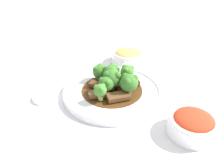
{
  "coord_description": "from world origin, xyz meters",
  "views": [
    {
      "loc": [
        0.5,
        -0.17,
        0.36
      ],
      "look_at": [
        0.0,
        0.0,
        0.03
      ],
      "focal_mm": 35.0,
      "sensor_mm": 36.0,
      "label": 1
    }
  ],
  "objects_px": {
    "broccoli_floret_6": "(111,73)",
    "sauce_dish": "(43,98)",
    "side_bowl_appetizer": "(128,56)",
    "broccoli_floret_3": "(100,90)",
    "broccoli_floret_4": "(113,78)",
    "beef_strip_2": "(101,86)",
    "beef_strip_3": "(119,96)",
    "main_plate": "(112,91)",
    "serving_spoon": "(119,72)",
    "broccoli_floret_1": "(113,70)",
    "beef_strip_1": "(127,84)",
    "side_bowl_kimchi": "(192,124)",
    "broccoli_floret_7": "(100,71)",
    "broccoli_floret_2": "(127,71)",
    "broccoli_floret_5": "(129,83)",
    "beef_strip_0": "(97,94)",
    "broccoli_floret_0": "(106,84)"
  },
  "relations": [
    {
      "from": "broccoli_floret_0",
      "to": "broccoli_floret_4",
      "type": "distance_m",
      "value": 0.03
    },
    {
      "from": "beef_strip_1",
      "to": "serving_spoon",
      "type": "height_order",
      "value": "same"
    },
    {
      "from": "beef_strip_0",
      "to": "broccoli_floret_6",
      "type": "bearing_deg",
      "value": 133.68
    },
    {
      "from": "broccoli_floret_2",
      "to": "serving_spoon",
      "type": "height_order",
      "value": "broccoli_floret_2"
    },
    {
      "from": "broccoli_floret_0",
      "to": "broccoli_floret_6",
      "type": "xyz_separation_m",
      "value": [
        -0.05,
        0.03,
        0.0
      ]
    },
    {
      "from": "beef_strip_0",
      "to": "beef_strip_1",
      "type": "height_order",
      "value": "beef_strip_1"
    },
    {
      "from": "beef_strip_2",
      "to": "beef_strip_3",
      "type": "height_order",
      "value": "same"
    },
    {
      "from": "broccoli_floret_6",
      "to": "broccoli_floret_7",
      "type": "height_order",
      "value": "broccoli_floret_6"
    },
    {
      "from": "beef_strip_0",
      "to": "beef_strip_2",
      "type": "xyz_separation_m",
      "value": [
        -0.04,
        0.02,
        0.0
      ]
    },
    {
      "from": "broccoli_floret_6",
      "to": "sauce_dish",
      "type": "xyz_separation_m",
      "value": [
        0.0,
        -0.2,
        -0.04
      ]
    },
    {
      "from": "broccoli_floret_0",
      "to": "side_bowl_appetizer",
      "type": "relative_size",
      "value": 0.42
    },
    {
      "from": "beef_strip_3",
      "to": "broccoli_floret_6",
      "type": "xyz_separation_m",
      "value": [
        -0.09,
        0.01,
        0.02
      ]
    },
    {
      "from": "broccoli_floret_5",
      "to": "side_bowl_kimchi",
      "type": "xyz_separation_m",
      "value": [
        0.17,
        0.08,
        -0.03
      ]
    },
    {
      "from": "beef_strip_2",
      "to": "serving_spoon",
      "type": "relative_size",
      "value": 0.33
    },
    {
      "from": "broccoli_floret_0",
      "to": "broccoli_floret_2",
      "type": "distance_m",
      "value": 0.09
    },
    {
      "from": "side_bowl_appetizer",
      "to": "broccoli_floret_3",
      "type": "bearing_deg",
      "value": -37.28
    },
    {
      "from": "broccoli_floret_1",
      "to": "broccoli_floret_2",
      "type": "bearing_deg",
      "value": 56.05
    },
    {
      "from": "broccoli_floret_0",
      "to": "side_bowl_kimchi",
      "type": "relative_size",
      "value": 0.44
    },
    {
      "from": "beef_strip_3",
      "to": "broccoli_floret_6",
      "type": "distance_m",
      "value": 0.09
    },
    {
      "from": "beef_strip_0",
      "to": "broccoli_floret_2",
      "type": "bearing_deg",
      "value": 115.11
    },
    {
      "from": "beef_strip_3",
      "to": "main_plate",
      "type": "bearing_deg",
      "value": -178.62
    },
    {
      "from": "main_plate",
      "to": "broccoli_floret_7",
      "type": "height_order",
      "value": "broccoli_floret_7"
    },
    {
      "from": "broccoli_floret_7",
      "to": "sauce_dish",
      "type": "distance_m",
      "value": 0.18
    },
    {
      "from": "main_plate",
      "to": "broccoli_floret_4",
      "type": "height_order",
      "value": "broccoli_floret_4"
    },
    {
      "from": "beef_strip_3",
      "to": "broccoli_floret_1",
      "type": "distance_m",
      "value": 0.11
    },
    {
      "from": "beef_strip_0",
      "to": "beef_strip_1",
      "type": "xyz_separation_m",
      "value": [
        -0.02,
        0.1,
        0.0
      ]
    },
    {
      "from": "beef_strip_0",
      "to": "beef_strip_1",
      "type": "relative_size",
      "value": 0.67
    },
    {
      "from": "beef_strip_1",
      "to": "beef_strip_2",
      "type": "relative_size",
      "value": 1.08
    },
    {
      "from": "main_plate",
      "to": "beef_strip_3",
      "type": "distance_m",
      "value": 0.05
    },
    {
      "from": "main_plate",
      "to": "beef_strip_2",
      "type": "bearing_deg",
      "value": -118.37
    },
    {
      "from": "beef_strip_1",
      "to": "side_bowl_kimchi",
      "type": "height_order",
      "value": "side_bowl_kimchi"
    },
    {
      "from": "broccoli_floret_7",
      "to": "side_bowl_kimchi",
      "type": "relative_size",
      "value": 0.44
    },
    {
      "from": "broccoli_floret_7",
      "to": "broccoli_floret_2",
      "type": "bearing_deg",
      "value": 67.58
    },
    {
      "from": "broccoli_floret_3",
      "to": "broccoli_floret_4",
      "type": "relative_size",
      "value": 0.78
    },
    {
      "from": "beef_strip_2",
      "to": "broccoli_floret_5",
      "type": "xyz_separation_m",
      "value": [
        0.05,
        0.07,
        0.03
      ]
    },
    {
      "from": "broccoli_floret_3",
      "to": "side_bowl_appetizer",
      "type": "xyz_separation_m",
      "value": [
        -0.22,
        0.17,
        -0.02
      ]
    },
    {
      "from": "beef_strip_1",
      "to": "broccoli_floret_2",
      "type": "bearing_deg",
      "value": 158.75
    },
    {
      "from": "beef_strip_1",
      "to": "broccoli_floret_5",
      "type": "height_order",
      "value": "broccoli_floret_5"
    },
    {
      "from": "sauce_dish",
      "to": "broccoli_floret_3",
      "type": "bearing_deg",
      "value": 62.74
    },
    {
      "from": "beef_strip_1",
      "to": "broccoli_floret_7",
      "type": "bearing_deg",
      "value": -134.32
    },
    {
      "from": "broccoli_floret_2",
      "to": "broccoli_floret_5",
      "type": "xyz_separation_m",
      "value": [
        0.07,
        -0.02,
        0.0
      ]
    },
    {
      "from": "beef_strip_2",
      "to": "broccoli_floret_7",
      "type": "bearing_deg",
      "value": 166.82
    },
    {
      "from": "beef_strip_2",
      "to": "broccoli_floret_3",
      "type": "bearing_deg",
      "value": -17.46
    },
    {
      "from": "broccoli_floret_2",
      "to": "serving_spoon",
      "type": "relative_size",
      "value": 0.24
    },
    {
      "from": "main_plate",
      "to": "beef_strip_0",
      "type": "relative_size",
      "value": 5.68
    },
    {
      "from": "broccoli_floret_7",
      "to": "side_bowl_appetizer",
      "type": "relative_size",
      "value": 0.41
    },
    {
      "from": "broccoli_floret_1",
      "to": "broccoli_floret_3",
      "type": "xyz_separation_m",
      "value": [
        0.1,
        -0.07,
        0.0
      ]
    },
    {
      "from": "broccoli_floret_5",
      "to": "serving_spoon",
      "type": "relative_size",
      "value": 0.28
    },
    {
      "from": "broccoli_floret_6",
      "to": "sauce_dish",
      "type": "relative_size",
      "value": 0.87
    },
    {
      "from": "main_plate",
      "to": "broccoli_floret_0",
      "type": "bearing_deg",
      "value": -54.72
    }
  ]
}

